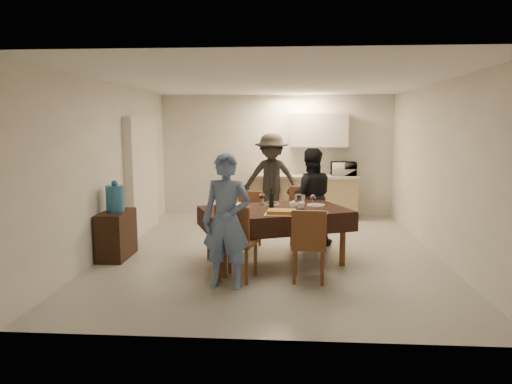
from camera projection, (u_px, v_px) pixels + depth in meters
The scene contains 33 objects.
floor at pixel (271, 251), 7.15m from camera, with size 5.00×6.00×0.02m, color #A2A29E.
ceiling at pixel (272, 81), 6.77m from camera, with size 5.00×6.00×0.02m, color white.
wall_back at pixel (276, 156), 9.92m from camera, with size 5.00×0.02×2.60m, color silver.
wall_front at pixel (261, 200), 4.00m from camera, with size 5.00×0.02×2.60m, color silver.
wall_left at pixel (112, 167), 7.12m from camera, with size 0.02×6.00×2.60m, color silver.
wall_right at pixel (439, 169), 6.80m from camera, with size 0.02×6.00×2.60m, color silver.
stub_partition at pixel (142, 175), 8.34m from camera, with size 0.15×1.40×2.10m, color silver.
kitchen_base_cabinet at pixel (304, 198), 9.69m from camera, with size 2.20×0.60×0.86m, color tan.
kitchen_worktop at pixel (304, 176), 9.63m from camera, with size 2.24×0.64×0.05m, color beige.
upper_cabinet at pixel (319, 130), 9.61m from camera, with size 1.20×0.34×0.70m, color silver.
dining_table at pixel (275, 211), 6.46m from camera, with size 2.29×1.82×0.78m.
chair_near_left at pixel (237, 235), 5.68m from camera, with size 0.54×0.54×0.53m.
chair_near_right at pixel (309, 238), 5.63m from camera, with size 0.45×0.45×0.51m.
chair_far_left at pixel (247, 215), 7.18m from camera, with size 0.46×0.47×0.48m.
chair_far_right at pixel (305, 213), 7.10m from camera, with size 0.49×0.49×0.53m.
console at pixel (117, 235), 6.75m from camera, with size 0.38×0.75×0.69m, color black.
water_jug at pixel (115, 199), 6.67m from camera, with size 0.26×0.26×0.39m, color teal.
wine_bottle at pixel (271, 198), 6.49m from camera, with size 0.07×0.07×0.29m, color black, non-canonical shape.
water_pitcher at pixel (300, 202), 6.37m from camera, with size 0.14×0.14×0.22m, color white.
savoury_tart at pixel (282, 212), 6.07m from camera, with size 0.44×0.33×0.05m, color gold.
salad_bowl at pixel (296, 204), 6.61m from camera, with size 0.17×0.17×0.07m, color white.
mushroom_dish at pixel (272, 204), 6.73m from camera, with size 0.20×0.20×0.03m, color white.
wine_glass_a at pixel (234, 205), 6.23m from camera, with size 0.09×0.09×0.19m, color white, non-canonical shape.
wine_glass_b at pixel (313, 200), 6.65m from camera, with size 0.08×0.08×0.18m, color white, non-canonical shape.
wine_glass_c at pixel (262, 199), 6.75m from camera, with size 0.08×0.08×0.19m, color white, non-canonical shape.
plate_near_left at pixel (230, 212), 6.20m from camera, with size 0.26×0.26×0.02m, color white.
plate_near_right at pixel (319, 213), 6.12m from camera, with size 0.26×0.26×0.01m, color white.
plate_far_left at pixel (235, 204), 6.79m from camera, with size 0.29×0.29×0.02m, color white.
plate_far_right at pixel (316, 205), 6.71m from camera, with size 0.27×0.27×0.02m, color white.
microwave at pixel (344, 169), 9.55m from camera, with size 0.51×0.35×0.28m, color silver.
person_near at pixel (227, 221), 5.45m from camera, with size 0.60×0.39×1.63m, color #5C76AB.
person_far at pixel (310, 197), 7.46m from camera, with size 0.77×0.60×1.59m, color black.
person_kitchen at pixel (271, 178), 9.22m from camera, with size 1.16×0.67×1.79m, color black.
Camera 1 is at (0.22, -6.94, 1.95)m, focal length 32.00 mm.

